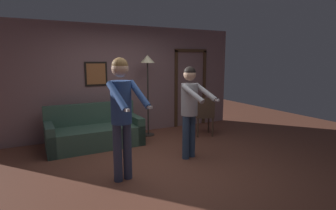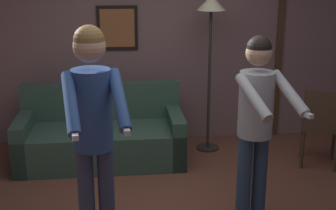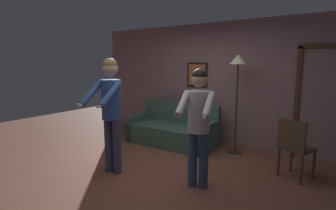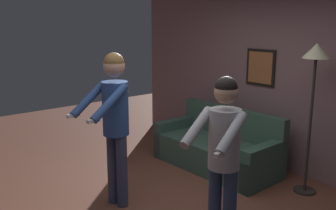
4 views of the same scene
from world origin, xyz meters
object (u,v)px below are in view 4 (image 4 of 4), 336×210
at_px(couch, 217,149).
at_px(person_standing_left, 114,114).
at_px(torchiere_lamp, 315,69).
at_px(person_standing_right, 223,147).

distance_m(couch, person_standing_left, 2.00).
bearing_deg(couch, person_standing_left, -88.53).
relative_size(torchiere_lamp, person_standing_left, 1.04).
height_order(torchiere_lamp, person_standing_right, torchiere_lamp).
distance_m(person_standing_left, person_standing_right, 1.41).
height_order(person_standing_left, person_standing_right, person_standing_left).
bearing_deg(person_standing_right, torchiere_lamp, 93.22).
bearing_deg(person_standing_left, torchiere_lamp, 58.35).
bearing_deg(person_standing_left, person_standing_right, 13.72).
height_order(torchiere_lamp, person_standing_left, torchiere_lamp).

